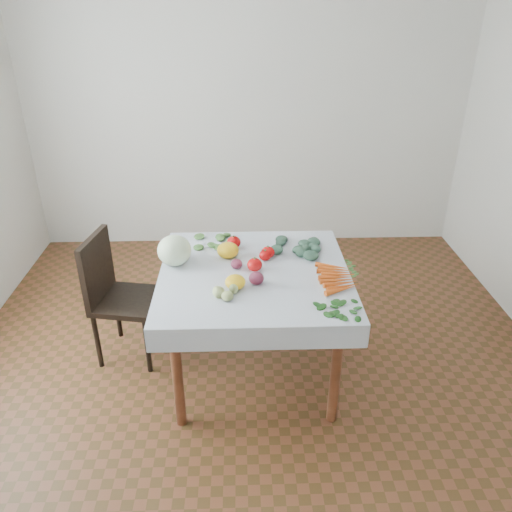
{
  "coord_description": "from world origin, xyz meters",
  "views": [
    {
      "loc": [
        -0.08,
        -2.58,
        2.22
      ],
      "look_at": [
        0.01,
        0.08,
        0.82
      ],
      "focal_mm": 35.0,
      "sensor_mm": 36.0,
      "label": 1
    }
  ],
  "objects_px": {
    "table": "(254,286)",
    "cabbage": "(174,250)",
    "carrot_bunch": "(338,278)",
    "chair": "(114,290)",
    "heirloom_back": "(228,250)"
  },
  "relations": [
    {
      "from": "cabbage",
      "to": "table",
      "type": "bearing_deg",
      "value": -13.23
    },
    {
      "from": "cabbage",
      "to": "heirloom_back",
      "type": "height_order",
      "value": "cabbage"
    },
    {
      "from": "table",
      "to": "cabbage",
      "type": "height_order",
      "value": "cabbage"
    },
    {
      "from": "cabbage",
      "to": "heirloom_back",
      "type": "xyz_separation_m",
      "value": [
        0.32,
        0.08,
        -0.04
      ]
    },
    {
      "from": "heirloom_back",
      "to": "table",
      "type": "bearing_deg",
      "value": -50.23
    },
    {
      "from": "table",
      "to": "cabbage",
      "type": "relative_size",
      "value": 4.86
    },
    {
      "from": "table",
      "to": "chair",
      "type": "bearing_deg",
      "value": 165.59
    },
    {
      "from": "table",
      "to": "chair",
      "type": "xyz_separation_m",
      "value": [
        -0.91,
        0.23,
        -0.15
      ]
    },
    {
      "from": "carrot_bunch",
      "to": "heirloom_back",
      "type": "bearing_deg",
      "value": 154.52
    },
    {
      "from": "table",
      "to": "carrot_bunch",
      "type": "relative_size",
      "value": 2.72
    },
    {
      "from": "chair",
      "to": "carrot_bunch",
      "type": "distance_m",
      "value": 1.46
    },
    {
      "from": "cabbage",
      "to": "carrot_bunch",
      "type": "distance_m",
      "value": 0.99
    },
    {
      "from": "chair",
      "to": "cabbage",
      "type": "xyz_separation_m",
      "value": [
        0.43,
        -0.12,
        0.34
      ]
    },
    {
      "from": "chair",
      "to": "cabbage",
      "type": "height_order",
      "value": "cabbage"
    },
    {
      "from": "table",
      "to": "heirloom_back",
      "type": "relative_size",
      "value": 7.3
    }
  ]
}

